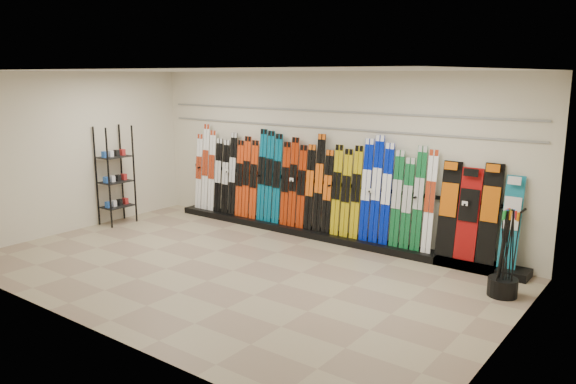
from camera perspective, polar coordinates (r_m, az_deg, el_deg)
The scene contains 13 objects.
floor at distance 8.71m, azimuth -5.60°, elevation -7.94°, with size 8.00×8.00×0.00m, color gray.
back_wall at distance 10.28m, azimuth 3.65°, elevation 3.77°, with size 8.00×8.00×0.00m, color beige.
left_wall at distance 11.39m, azimuth -20.87°, elevation 3.81°, with size 5.00×5.00×0.00m, color beige.
right_wall at distance 6.40m, azimuth 21.71°, elevation -2.05°, with size 5.00×5.00×0.00m, color beige.
ceiling at distance 8.20m, azimuth -6.03°, elevation 12.19°, with size 8.00×8.00×0.00m, color silver.
ski_rack_base at distance 10.29m, azimuth 3.92°, elevation -4.44°, with size 8.00×0.40×0.12m, color black.
skis at distance 10.46m, azimuth 1.01°, elevation 0.85°, with size 5.37×0.19×1.83m.
snowboards at distance 9.04m, azimuth 18.69°, elevation -2.17°, with size 1.24×0.24×1.53m.
accessory_rack at distance 11.65m, azimuth -17.13°, elevation 1.63°, with size 0.40×0.60×1.96m, color black.
pole_bin at distance 8.23m, azimuth 20.96°, elevation -9.00°, with size 0.40×0.40×0.25m, color black.
ski_poles at distance 8.06m, azimuth 21.27°, elevation -5.80°, with size 0.27×0.29×1.18m.
slatwall_rail_0 at distance 10.21m, azimuth 3.62°, elevation 6.54°, with size 7.60×0.02×0.03m, color gray.
slatwall_rail_1 at distance 10.18m, azimuth 3.65°, elevation 8.22°, with size 7.60×0.02×0.03m, color gray.
Camera 1 is at (5.55, -6.03, 2.95)m, focal length 35.00 mm.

